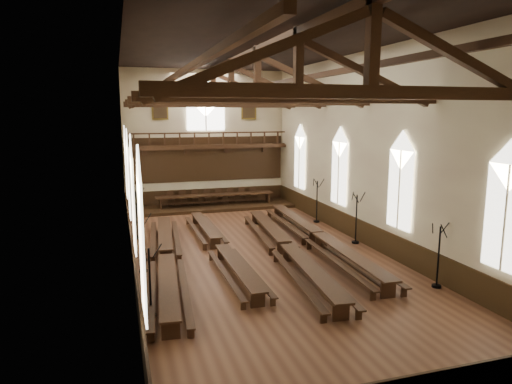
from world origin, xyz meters
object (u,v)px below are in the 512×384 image
(candelabrum_right_mid, at_px, (356,228))
(refectory_row_a, at_px, (167,256))
(candelabrum_left_near, at_px, (150,295))
(candelabrum_right_near, at_px, (438,268))
(refectory_row_b, at_px, (219,245))
(candelabrum_left_far, at_px, (137,223))
(dais, at_px, (216,206))
(high_table, at_px, (216,196))
(candelabrum_right_far, at_px, (317,209))
(candelabrum_left_mid, at_px, (143,254))
(refectory_row_c, at_px, (287,247))
(refectory_row_d, at_px, (318,236))

(candelabrum_right_mid, bearing_deg, refectory_row_a, -174.60)
(candelabrum_left_near, xyz_separation_m, candelabrum_right_near, (11.10, -0.57, 0.02))
(refectory_row_b, relative_size, candelabrum_left_far, 4.77)
(dais, distance_m, high_table, 0.79)
(candelabrum_left_far, height_order, candelabrum_right_mid, candelabrum_left_far)
(candelabrum_left_far, bearing_deg, candelabrum_right_far, 3.39)
(candelabrum_right_mid, bearing_deg, dais, 115.05)
(candelabrum_left_mid, height_order, candelabrum_right_far, candelabrum_right_far)
(candelabrum_right_near, bearing_deg, candelabrum_left_far, 135.67)
(candelabrum_left_near, xyz_separation_m, candelabrum_left_mid, (0.00, 4.66, 0.02))
(candelabrum_left_mid, distance_m, candelabrum_right_mid, 11.17)
(candelabrum_right_far, bearing_deg, candelabrum_right_near, -90.00)
(candelabrum_left_mid, bearing_deg, candelabrum_left_far, 90.00)
(refectory_row_a, bearing_deg, high_table, 68.36)
(refectory_row_c, distance_m, refectory_row_d, 2.60)
(candelabrum_left_near, distance_m, candelabrum_left_far, 10.27)
(refectory_row_b, bearing_deg, candelabrum_right_far, 32.66)
(refectory_row_b, height_order, refectory_row_c, refectory_row_c)
(dais, xyz_separation_m, candelabrum_right_far, (5.23, -6.19, 0.75))
(candelabrum_right_near, bearing_deg, refectory_row_b, 137.44)
(refectory_row_c, relative_size, candelabrum_left_mid, 5.51)
(candelabrum_right_mid, bearing_deg, refectory_row_d, 178.31)
(dais, bearing_deg, refectory_row_d, -74.47)
(refectory_row_b, xyz_separation_m, high_table, (2.15, 10.92, 0.41))
(candelabrum_left_near, relative_size, candelabrum_left_mid, 0.98)
(refectory_row_b, height_order, high_table, high_table)
(refectory_row_d, xyz_separation_m, candelabrum_left_far, (-8.97, 4.27, 0.30))
(refectory_row_a, distance_m, dais, 13.06)
(refectory_row_c, relative_size, candelabrum_left_far, 5.08)
(refectory_row_a, height_order, refectory_row_b, refectory_row_a)
(refectory_row_b, distance_m, candelabrum_left_mid, 4.04)
(candelabrum_left_far, xyz_separation_m, candelabrum_right_near, (11.10, -10.84, -0.07))
(refectory_row_d, bearing_deg, candelabrum_left_near, -146.19)
(dais, bearing_deg, candelabrum_right_near, -73.55)
(refectory_row_d, bearing_deg, candelabrum_left_far, 154.54)
(refectory_row_d, distance_m, candelabrum_left_near, 10.79)
(refectory_row_d, bearing_deg, candelabrum_right_mid, -1.69)
(refectory_row_c, height_order, candelabrum_left_mid, candelabrum_left_mid)
(refectory_row_d, bearing_deg, refectory_row_a, -172.70)
(refectory_row_b, relative_size, refectory_row_c, 0.94)
(refectory_row_b, height_order, candelabrum_left_mid, candelabrum_left_mid)
(refectory_row_d, height_order, candelabrum_right_mid, candelabrum_right_mid)
(candelabrum_left_mid, bearing_deg, high_table, 64.76)
(dais, height_order, candelabrum_left_near, candelabrum_left_near)
(candelabrum_left_mid, bearing_deg, candelabrum_right_near, -25.24)
(refectory_row_d, relative_size, candelabrum_left_far, 5.14)
(candelabrum_left_mid, xyz_separation_m, candelabrum_right_near, (11.10, -5.23, 0.00))
(dais, xyz_separation_m, candelabrum_left_mid, (-5.87, -12.46, 0.69))
(refectory_row_a, distance_m, candelabrum_left_far, 5.40)
(refectory_row_d, relative_size, candelabrum_left_mid, 5.57)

